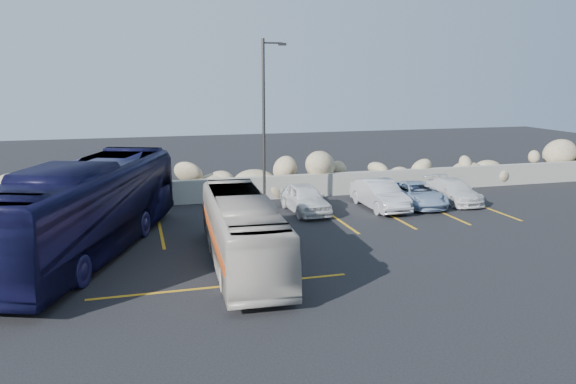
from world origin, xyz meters
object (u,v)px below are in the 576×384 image
object	(u,v)px
car_b	(380,195)
car_d	(417,194)
tour_coach	(85,209)
lamppost	(265,121)
car_c	(454,191)
car_a	(305,198)
vintage_bus	(242,231)

from	to	relation	value
car_b	car_d	xyz separation A→B (m)	(2.09, 0.12, -0.12)
tour_coach	car_b	bearing A→B (deg)	36.47
lamppost	car_b	distance (m)	6.60
car_b	car_c	xyz separation A→B (m)	(4.25, 0.31, -0.12)
car_b	car_a	bearing A→B (deg)	175.62
vintage_bus	car_d	bearing A→B (deg)	35.90
lamppost	car_a	bearing A→B (deg)	-26.05
car_a	car_c	size ratio (longest dim) A/B	0.99
car_a	vintage_bus	bearing A→B (deg)	-124.70
lamppost	car_c	bearing A→B (deg)	-4.55
tour_coach	car_c	xyz separation A→B (m)	(17.44, 4.02, -1.11)
car_a	car_c	xyz separation A→B (m)	(7.96, 0.07, -0.09)
car_c	car_a	bearing A→B (deg)	-177.78
vintage_bus	tour_coach	bearing A→B (deg)	155.39
vintage_bus	car_a	world-z (taller)	vintage_bus
lamppost	vintage_bus	world-z (taller)	lamppost
tour_coach	car_b	world-z (taller)	tour_coach
vintage_bus	car_d	size ratio (longest dim) A/B	2.09
lamppost	tour_coach	bearing A→B (deg)	-148.34
car_d	car_a	bearing A→B (deg)	-177.44
car_b	car_c	bearing A→B (deg)	3.48
car_a	car_b	size ratio (longest dim) A/B	0.93
car_b	vintage_bus	bearing A→B (deg)	-141.93
car_b	car_d	bearing A→B (deg)	2.70
vintage_bus	car_a	xyz separation A→B (m)	(4.28, 6.66, -0.53)
lamppost	car_d	size ratio (longest dim) A/B	1.93
lamppost	vintage_bus	bearing A→B (deg)	-108.91
car_a	car_b	world-z (taller)	car_b
lamppost	tour_coach	distance (m)	9.49
car_d	lamppost	bearing A→B (deg)	176.47
car_b	tour_coach	bearing A→B (deg)	-164.98
car_b	car_c	world-z (taller)	car_b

